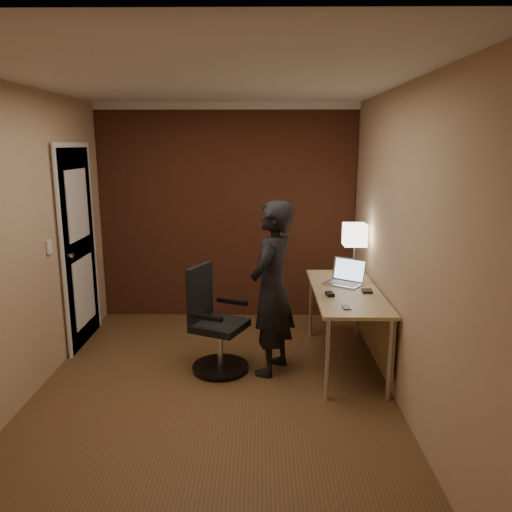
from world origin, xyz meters
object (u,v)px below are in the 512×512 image
mouse (330,294)px  wallet (367,291)px  desk_lamp (355,235)px  laptop (346,277)px  person (272,289)px  desk (353,303)px  office_chair (214,326)px  phone (346,307)px

mouse → wallet: mouse is taller
desk_lamp → laptop: 0.47m
person → laptop: bearing=142.4°
desk_lamp → person: person is taller
laptop → person: person is taller
desk → laptop: laptop is taller
mouse → person: bearing=166.1°
mouse → wallet: (0.35, 0.12, -0.01)m
office_chair → person: bearing=-2.8°
wallet → phone: bearing=-120.1°
desk_lamp → office_chair: (-1.37, -0.65, -0.73)m
phone → mouse: bearing=103.4°
desk_lamp → laptop: desk_lamp is taller
laptop → mouse: bearing=-117.0°
person → mouse: bearing=111.0°
desk_lamp → phone: bearing=-103.0°
person → wallet: bearing=120.2°
laptop → phone: laptop is taller
mouse → phone: size_ratio=0.87×
desk → office_chair: (-1.28, -0.13, -0.18)m
laptop → wallet: 0.33m
phone → office_chair: office_chair is taller
desk_lamp → laptop: (-0.12, -0.29, -0.35)m
person → desk_lamp: bearing=153.2°
laptop → wallet: bearing=-63.9°
wallet → laptop: bearing=116.1°
mouse → person: size_ratio=0.06×
phone → wallet: bearing=57.8°
phone → wallet: (0.26, 0.45, 0.01)m
desk → mouse: mouse is taller
office_chair → wallet: bearing=2.5°
laptop → office_chair: (-1.24, -0.35, -0.37)m
laptop → phone: 0.76m
desk → office_chair: 1.30m
mouse → phone: (0.09, -0.33, -0.01)m
laptop → mouse: 0.46m
desk → mouse: size_ratio=15.00×
desk → person: size_ratio=0.96×
desk → desk_lamp: bearing=81.0°
office_chair → mouse: bearing=-3.1°
wallet → person: 0.87m
mouse → person: 0.51m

